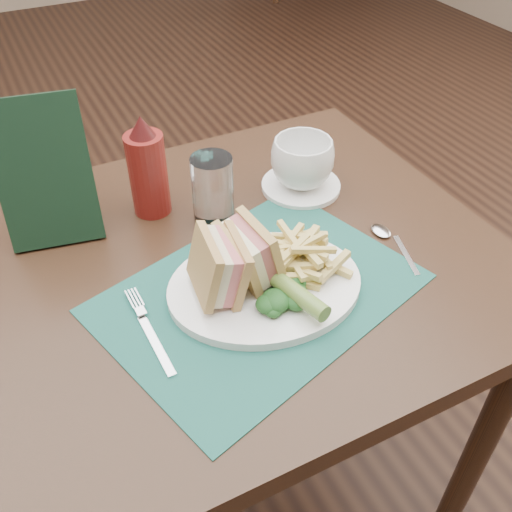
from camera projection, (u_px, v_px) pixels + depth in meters
The scene contains 17 objects.
floor at pixel (168, 345), 1.77m from camera, with size 7.00×7.00×0.00m, color black.
wall_back at pixel (3, 12), 4.13m from camera, with size 6.00×6.00×0.00m, color gray.
table_main at pixel (233, 393), 1.18m from camera, with size 0.90×0.75×0.75m, color black, non-canonical shape.
placemat at pixel (259, 293), 0.87m from camera, with size 0.46×0.33×0.00m, color #184F45.
plate at pixel (265, 286), 0.87m from camera, with size 0.30×0.24×0.01m, color white, non-canonical shape.
sandwich_half_a at pixel (205, 269), 0.81m from camera, with size 0.06×0.10×0.09m, color tan, non-canonical shape.
sandwich_half_b at pixel (238, 257), 0.84m from camera, with size 0.06×0.10×0.09m, color tan, non-canonical shape.
kale_garnish at pixel (282, 295), 0.83m from camera, with size 0.11×0.08×0.03m, color #153C18, non-canonical shape.
pickle_spear at pixel (295, 292), 0.82m from camera, with size 0.03×0.03×0.12m, color #52722B.
fries_pile at pixel (301, 252), 0.87m from camera, with size 0.18×0.20×0.06m, color #D1BD68, non-canonical shape.
fork at pixel (149, 329), 0.81m from camera, with size 0.03×0.17×0.01m, color silver, non-canonical shape.
spoon at pixel (397, 245), 0.95m from camera, with size 0.03×0.15×0.01m, color silver, non-canonical shape.
saucer at pixel (301, 186), 1.09m from camera, with size 0.15×0.15×0.01m, color white.
coffee_cup at pixel (302, 163), 1.05m from camera, with size 0.12×0.12×0.09m, color white.
drinking_glass at pixel (213, 192), 0.97m from camera, with size 0.07×0.07×0.13m, color white.
ketchup_bottle at pixel (147, 166), 0.98m from camera, with size 0.07×0.07×0.19m, color maroon, non-canonical shape.
check_presenter at pixel (44, 173), 0.91m from camera, with size 0.15×0.02×0.24m, color black.
Camera 1 is at (-0.27, -1.16, 1.36)m, focal length 40.00 mm.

